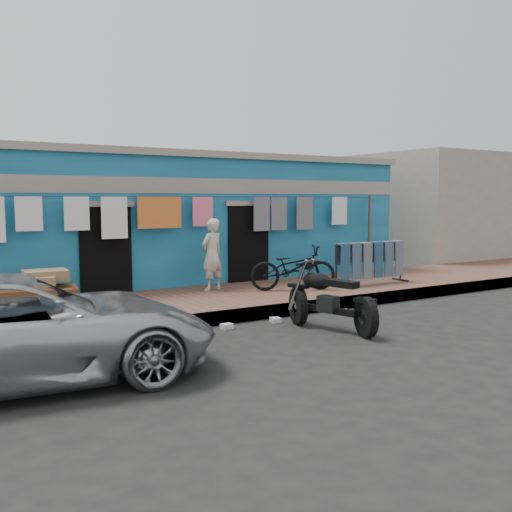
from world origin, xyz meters
The scene contains 15 objects.
ground centered at (0.00, 0.00, 0.00)m, with size 80.00×80.00×0.00m, color black.
sidewalk centered at (0.00, 3.00, 0.12)m, with size 28.00×3.00×0.25m, color brown.
curb centered at (0.00, 1.55, 0.12)m, with size 28.00×0.10×0.25m, color gray.
building centered at (0.00, 6.99, 1.69)m, with size 12.20×5.20×3.36m.
neighbor_right centered at (11.00, 7.00, 1.90)m, with size 6.00×5.00×3.80m, color #9E9384.
clothesline centered at (-0.47, 4.25, 1.83)m, with size 10.06×0.06×2.10m.
car centered at (-4.66, -0.04, 0.70)m, with size 2.25×4.95×1.39m, color #ADADB1.
seated_person centered at (-0.07, 3.73, 1.04)m, with size 0.57×0.38×1.58m, color beige.
bicycle centered at (1.44, 2.79, 0.85)m, with size 0.66×1.87×1.21m, color black.
motorcycle centered at (0.37, 0.15, 0.58)m, with size 1.08×1.88×1.15m, color black, non-canonical shape.
charpoy centered at (-4.07, 3.44, 0.59)m, with size 2.17×1.30×0.68m, color brown, non-canonical shape.
jeans_rack centered at (3.55, 2.63, 0.76)m, with size 2.13×0.45×1.02m, color black, non-canonical shape.
litter_a centered at (-1.09, 1.20, 0.04)m, with size 0.20×0.15×0.09m, color silver.
litter_b centered at (1.55, 1.20, 0.04)m, with size 0.15×0.11×0.07m, color silver.
litter_c centered at (-0.07, 1.20, 0.04)m, with size 0.21×0.17×0.08m, color silver.
Camera 1 is at (-5.75, -7.37, 2.26)m, focal length 40.00 mm.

